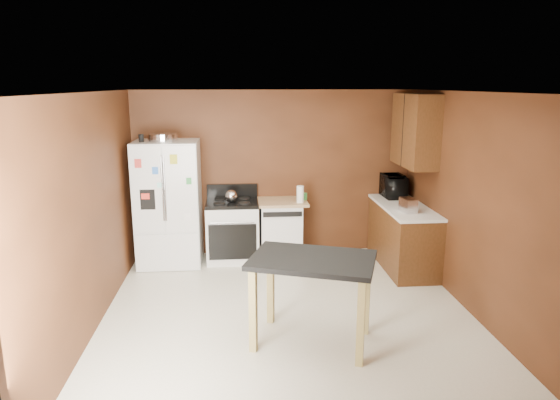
{
  "coord_description": "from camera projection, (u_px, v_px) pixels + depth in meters",
  "views": [
    {
      "loc": [
        -0.54,
        -5.24,
        2.59
      ],
      "look_at": [
        -0.02,
        0.85,
        1.16
      ],
      "focal_mm": 32.0,
      "sensor_mm": 36.0,
      "label": 1
    }
  ],
  "objects": [
    {
      "name": "ceiling",
      "position": [
        289.0,
        92.0,
        5.14
      ],
      "size": [
        4.5,
        4.5,
        0.0
      ],
      "primitive_type": "plane",
      "rotation": [
        3.14,
        0.0,
        0.0
      ],
      "color": "white",
      "rests_on": "ground"
    },
    {
      "name": "wall_back",
      "position": [
        274.0,
        173.0,
        7.61
      ],
      "size": [
        4.2,
        0.0,
        4.2
      ],
      "primitive_type": "plane",
      "rotation": [
        1.57,
        0.0,
        0.0
      ],
      "color": "#552C16",
      "rests_on": "ground"
    },
    {
      "name": "roasting_pan",
      "position": [
        163.0,
        137.0,
        6.99
      ],
      "size": [
        0.42,
        0.42,
        0.1
      ],
      "primitive_type": "cylinder",
      "color": "silver",
      "rests_on": "refrigerator"
    },
    {
      "name": "dishwasher",
      "position": [
        281.0,
        229.0,
        7.51
      ],
      "size": [
        0.78,
        0.63,
        0.89
      ],
      "color": "white",
      "rests_on": "ground"
    },
    {
      "name": "microwave",
      "position": [
        393.0,
        187.0,
        7.6
      ],
      "size": [
        0.39,
        0.56,
        0.31
      ],
      "primitive_type": "imported",
      "rotation": [
        0.0,
        0.0,
        1.59
      ],
      "color": "black",
      "rests_on": "right_cabinets"
    },
    {
      "name": "gas_range",
      "position": [
        233.0,
        230.0,
        7.42
      ],
      "size": [
        0.76,
        0.68,
        1.1
      ],
      "color": "white",
      "rests_on": "ground"
    },
    {
      "name": "wall_left",
      "position": [
        91.0,
        213.0,
        5.26
      ],
      "size": [
        0.0,
        4.5,
        4.5
      ],
      "primitive_type": "plane",
      "rotation": [
        1.57,
        0.0,
        1.57
      ],
      "color": "#552C16",
      "rests_on": "ground"
    },
    {
      "name": "floor",
      "position": [
        288.0,
        315.0,
        5.71
      ],
      "size": [
        4.5,
        4.5,
        0.0
      ],
      "primitive_type": "plane",
      "color": "silver",
      "rests_on": "ground"
    },
    {
      "name": "wall_right",
      "position": [
        474.0,
        205.0,
        5.6
      ],
      "size": [
        0.0,
        4.5,
        4.5
      ],
      "primitive_type": "plane",
      "rotation": [
        1.57,
        0.0,
        -1.57
      ],
      "color": "#552C16",
      "rests_on": "ground"
    },
    {
      "name": "island",
      "position": [
        312.0,
        271.0,
        4.95
      ],
      "size": [
        1.4,
        1.16,
        0.91
      ],
      "color": "black",
      "rests_on": "ground"
    },
    {
      "name": "green_canister",
      "position": [
        304.0,
        196.0,
        7.46
      ],
      "size": [
        0.11,
        0.11,
        0.1
      ],
      "primitive_type": "cylinder",
      "rotation": [
        0.0,
        0.0,
        -0.18
      ],
      "color": "green",
      "rests_on": "dishwasher"
    },
    {
      "name": "pen_cup",
      "position": [
        141.0,
        138.0,
        6.84
      ],
      "size": [
        0.07,
        0.07,
        0.11
      ],
      "primitive_type": "cylinder",
      "color": "black",
      "rests_on": "refrigerator"
    },
    {
      "name": "paper_towel",
      "position": [
        300.0,
        194.0,
        7.27
      ],
      "size": [
        0.12,
        0.12,
        0.24
      ],
      "primitive_type": "cylinder",
      "rotation": [
        0.0,
        0.0,
        0.15
      ],
      "color": "white",
      "rests_on": "dishwasher"
    },
    {
      "name": "kettle",
      "position": [
        231.0,
        196.0,
        7.25
      ],
      "size": [
        0.18,
        0.18,
        0.18
      ],
      "primitive_type": "sphere",
      "color": "silver",
      "rests_on": "gas_range"
    },
    {
      "name": "toaster",
      "position": [
        408.0,
        205.0,
        6.69
      ],
      "size": [
        0.19,
        0.28,
        0.19
      ],
      "primitive_type": "cube",
      "rotation": [
        0.0,
        0.0,
        0.15
      ],
      "color": "silver",
      "rests_on": "right_cabinets"
    },
    {
      "name": "refrigerator",
      "position": [
        169.0,
        203.0,
        7.19
      ],
      "size": [
        0.9,
        0.8,
        1.8
      ],
      "color": "white",
      "rests_on": "ground"
    },
    {
      "name": "right_cabinets",
      "position": [
        406.0,
        204.0,
        7.1
      ],
      "size": [
        0.63,
        1.58,
        2.45
      ],
      "color": "#5A3018",
      "rests_on": "ground"
    },
    {
      "name": "wall_front",
      "position": [
        324.0,
        294.0,
        3.25
      ],
      "size": [
        4.2,
        0.0,
        4.2
      ],
      "primitive_type": "plane",
      "rotation": [
        -1.57,
        0.0,
        0.0
      ],
      "color": "#552C16",
      "rests_on": "ground"
    }
  ]
}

